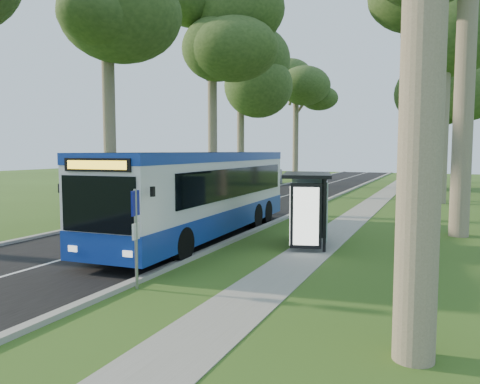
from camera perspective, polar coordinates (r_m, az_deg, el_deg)
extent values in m
plane|color=#345219|center=(15.48, -3.36, -7.10)|extent=(120.00, 120.00, 0.00)
cube|color=black|center=(25.88, -0.36, -2.17)|extent=(7.00, 100.00, 0.02)
cube|color=#9E9B93|center=(24.69, 7.11, -2.44)|extent=(0.25, 100.00, 0.12)
cube|color=#9E9B93|center=(27.46, -7.07, -1.69)|extent=(0.25, 100.00, 0.12)
cube|color=white|center=(25.88, -0.36, -2.15)|extent=(0.12, 100.00, 0.00)
cube|color=gray|center=(24.05, 14.00, -2.87)|extent=(1.50, 100.00, 0.02)
cube|color=silver|center=(17.46, -4.62, 0.16)|extent=(2.93, 12.08, 2.85)
cube|color=navy|center=(17.58, -4.59, -3.17)|extent=(2.96, 12.11, 0.80)
cube|color=navy|center=(17.40, -4.65, 4.31)|extent=(2.96, 12.11, 0.32)
cube|color=black|center=(12.48, -17.66, -1.41)|extent=(2.25, 0.13, 1.45)
cube|color=yellow|center=(12.38, -17.89, 3.17)|extent=(1.80, 0.08, 0.22)
cube|color=black|center=(12.76, -17.28, -7.64)|extent=(2.40, 0.21, 0.30)
cylinder|color=black|center=(15.16, -15.00, -5.52)|extent=(0.32, 1.05, 1.04)
cylinder|color=black|center=(13.89, -7.62, -6.35)|extent=(0.32, 1.05, 1.04)
cylinder|color=black|center=(21.21, -2.87, -2.38)|extent=(0.32, 1.05, 1.04)
cylinder|color=black|center=(20.32, 2.87, -2.71)|extent=(0.32, 1.05, 1.04)
cylinder|color=gray|center=(11.25, -12.56, -5.66)|extent=(0.08, 0.08, 2.37)
cube|color=navy|center=(11.12, -12.64, -1.34)|extent=(0.08, 0.33, 0.59)
cylinder|color=yellow|center=(11.13, -12.80, -0.60)|extent=(0.04, 0.21, 0.21)
cube|color=white|center=(11.21, -12.58, -4.71)|extent=(0.08, 0.29, 0.38)
cube|color=black|center=(15.03, 9.07, -2.93)|extent=(0.12, 0.12, 2.37)
cube|color=black|center=(17.37, 11.04, -1.89)|extent=(0.12, 0.12, 2.37)
cube|color=black|center=(16.23, 8.17, 2.07)|extent=(2.24, 3.19, 0.11)
cube|color=silver|center=(16.17, 10.40, -2.05)|extent=(0.64, 2.35, 1.90)
cube|color=black|center=(15.07, 6.80, -2.88)|extent=(1.00, 0.39, 2.09)
cube|color=white|center=(14.99, 6.70, -2.92)|extent=(0.79, 0.22, 1.85)
cube|color=black|center=(16.65, 9.29, -4.80)|extent=(0.77, 1.74, 0.06)
cylinder|color=black|center=(20.95, 8.20, -2.75)|extent=(0.48, 0.48, 0.87)
cylinder|color=black|center=(20.90, 8.22, -1.52)|extent=(0.52, 0.52, 0.05)
imported|color=white|center=(36.25, -1.67, 0.98)|extent=(2.05, 4.25, 1.40)
imported|color=#9C9FA3|center=(46.47, 4.20, 1.88)|extent=(2.92, 4.64, 1.44)
cylinder|color=#7A6B56|center=(27.76, -15.70, 10.67)|extent=(0.71, 0.71, 12.14)
cylinder|color=#7A6B56|center=(35.35, -3.37, 9.15)|extent=(0.69, 0.69, 11.61)
ellipsoid|color=#2A4319|center=(36.32, -3.42, 18.85)|extent=(5.20, 5.20, 7.96)
cylinder|color=#7A6B56|center=(45.25, 0.08, 8.30)|extent=(0.69, 0.69, 11.69)
ellipsoid|color=#2A4319|center=(46.02, 0.08, 16.00)|extent=(5.20, 5.20, 8.01)
cylinder|color=#7A6B56|center=(53.78, 6.79, 6.95)|extent=(0.65, 0.65, 10.22)
ellipsoid|color=#2A4319|center=(54.24, 6.85, 12.66)|extent=(5.20, 5.20, 7.01)
cylinder|color=#7A6B56|center=(7.73, 21.51, 17.81)|extent=(0.65, 0.65, 10.00)
cylinder|color=#7A6B56|center=(19.77, 25.76, 13.39)|extent=(0.72, 0.72, 12.59)
cylinder|color=#7A6B56|center=(31.66, 23.55, 9.95)|extent=(0.71, 0.71, 12.40)
cylinder|color=#7A6B56|center=(43.58, 25.04, 7.00)|extent=(0.65, 0.65, 10.23)
ellipsoid|color=#2A4319|center=(44.14, 25.30, 14.02)|extent=(5.20, 5.20, 7.01)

